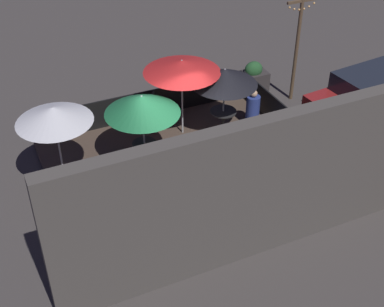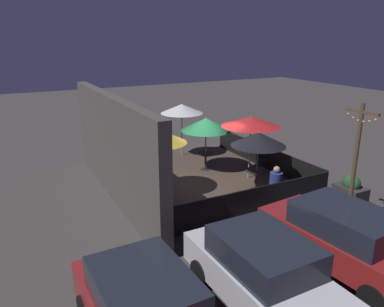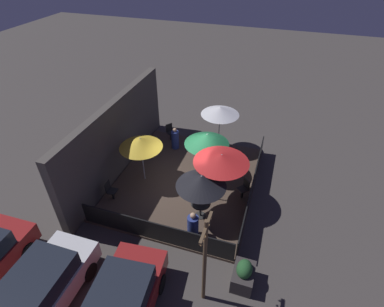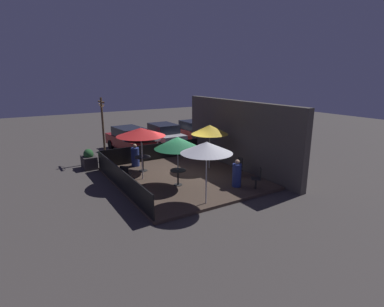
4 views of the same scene
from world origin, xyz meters
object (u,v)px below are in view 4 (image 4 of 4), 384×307
object	(u,v)px
dining_table_0	(178,173)
parked_car_1	(164,135)
patio_chair_0	(205,151)
patron_1	(237,175)
parked_car_2	(195,131)
patio_umbrella_1	(142,134)
patio_umbrella_4	(210,130)
patio_chair_2	(126,174)
parked_car_0	(129,139)
patio_umbrella_0	(178,143)
planter_box	(89,160)
dining_table_1	(143,160)
light_post	(103,126)
patio_chair_3	(258,178)
patio_chair_1	(238,166)
patio_umbrella_2	(207,148)
patio_umbrella_3	(141,132)
patron_0	(135,156)

from	to	relation	value
dining_table_0	parked_car_1	size ratio (longest dim) A/B	0.18
patio_chair_0	patron_1	world-z (taller)	patron_1
parked_car_2	patio_umbrella_1	bearing A→B (deg)	-53.00
patio_umbrella_4	dining_table_0	size ratio (longest dim) A/B	3.27
patio_umbrella_1	patron_1	distance (m)	5.25
patron_1	patio_umbrella_4	bearing A→B (deg)	96.45
patio_chair_2	parked_car_0	size ratio (longest dim) A/B	0.22
parked_car_2	patio_umbrella_0	bearing A→B (deg)	-37.78
patio_umbrella_0	planter_box	world-z (taller)	patio_umbrella_0
dining_table_1	light_post	size ratio (longest dim) A/B	0.22
patio_chair_3	patron_1	distance (m)	0.92
patio_chair_2	patron_1	size ratio (longest dim) A/B	0.77
patio_umbrella_1	patio_chair_1	size ratio (longest dim) A/B	2.28
dining_table_0	patio_umbrella_2	bearing A→B (deg)	-1.00
patio_umbrella_0	patio_umbrella_1	distance (m)	2.83
patron_1	parked_car_0	bearing A→B (deg)	116.65
dining_table_1	patio_chair_1	world-z (taller)	patio_chair_1
patio_chair_0	patio_umbrella_2	bearing A→B (deg)	53.30
patio_umbrella_3	patio_chair_3	bearing A→B (deg)	44.52
dining_table_1	dining_table_0	bearing A→B (deg)	11.33
parked_car_0	patio_chair_0	bearing A→B (deg)	27.68
patio_umbrella_0	patio_chair_0	distance (m)	4.82
patio_chair_3	light_post	distance (m)	9.42
patio_chair_3	parked_car_0	size ratio (longest dim) A/B	0.21
patio_chair_3	patron_0	world-z (taller)	patron_0
planter_box	patron_0	bearing A→B (deg)	59.64
patio_chair_0	parked_car_2	world-z (taller)	parked_car_2
patio_umbrella_3	patio_umbrella_4	world-z (taller)	patio_umbrella_3
patio_chair_1	patron_0	world-z (taller)	patron_0
patio_umbrella_4	patron_0	distance (m)	4.34
patio_umbrella_1	parked_car_0	world-z (taller)	patio_umbrella_1
patio_chair_1	patron_0	bearing A→B (deg)	-41.05
light_post	patio_chair_2	bearing A→B (deg)	-4.98
parked_car_1	light_post	bearing A→B (deg)	-69.98
patio_umbrella_1	parked_car_2	size ratio (longest dim) A/B	0.56
patio_umbrella_4	light_post	size ratio (longest dim) A/B	0.62
patron_0	patio_umbrella_1	bearing A→B (deg)	-161.86
patio_chair_1	planter_box	size ratio (longest dim) A/B	0.88
patio_umbrella_1	parked_car_0	xyz separation A→B (m)	(-4.82, 1.03, -1.21)
light_post	parked_car_1	distance (m)	5.17
patio_umbrella_1	patio_umbrella_3	xyz separation A→B (m)	(1.15, -0.49, 0.35)
patio_umbrella_1	patio_chair_1	distance (m)	5.08
dining_table_0	parked_car_0	world-z (taller)	parked_car_0
dining_table_1	light_post	xyz separation A→B (m)	(-3.23, -1.07, 1.38)
patio_umbrella_0	patio_chair_1	bearing A→B (deg)	81.42
patio_chair_2	dining_table_0	bearing A→B (deg)	-76.73
light_post	patron_1	bearing A→B (deg)	26.73
dining_table_0	dining_table_1	bearing A→B (deg)	-168.67
dining_table_0	parked_car_0	distance (m)	7.61
planter_box	parked_car_0	world-z (taller)	parked_car_0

